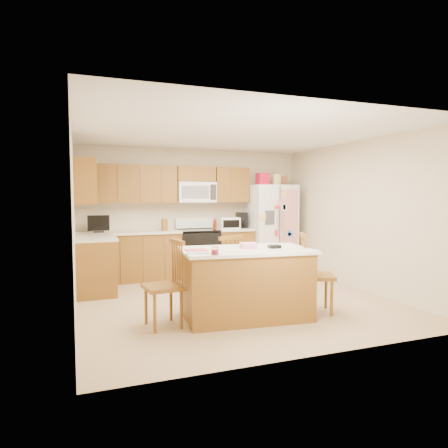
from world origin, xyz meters
name	(u,v)px	position (x,y,z in m)	size (l,w,h in m)	color
ground	(234,300)	(0.00, 0.00, 0.00)	(4.50, 4.50, 0.00)	tan
room_shell	(234,205)	(0.00, 0.00, 1.44)	(4.60, 4.60, 2.52)	beige
cabinetry	(149,232)	(-0.98, 1.79, 0.91)	(3.36, 1.56, 2.15)	brown
stove	(198,252)	(0.00, 1.94, 0.47)	(0.76, 0.65, 1.13)	black
refrigerator	(271,227)	(1.57, 1.87, 0.92)	(0.90, 0.79, 2.04)	white
island	(246,283)	(-0.18, -0.86, 0.46)	(1.74, 1.12, 0.99)	brown
windsor_chair_left	(165,286)	(-1.23, -0.84, 0.50)	(0.48, 0.50, 1.05)	brown
windsor_chair_back	(225,271)	(-0.19, -0.08, 0.47)	(0.53, 0.51, 1.00)	brown
windsor_chair_right	(315,275)	(0.79, -0.96, 0.51)	(0.59, 0.60, 1.07)	brown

